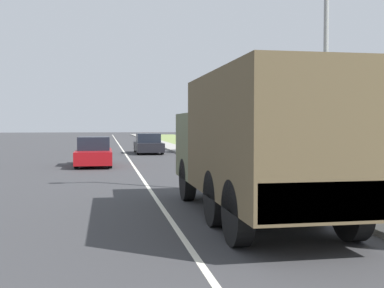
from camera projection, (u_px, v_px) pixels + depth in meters
The scene contains 9 objects.
ground_plane at pixel (123, 151), 37.77m from camera, with size 180.00×180.00×0.00m, color #38383A.
lane_centre_stripe at pixel (123, 151), 37.77m from camera, with size 0.12×120.00×0.00m.
sidewalk_right at pixel (180, 150), 38.56m from camera, with size 1.80×120.00×0.12m.
grass_strip_right at pixel (233, 150), 39.35m from camera, with size 7.00×120.00×0.02m.
military_truck at pixel (257, 141), 10.56m from camera, with size 2.42×7.67×3.15m.
car_nearest_ahead at pixel (94, 153), 24.24m from camera, with size 1.77×4.44×1.47m.
car_second_ahead at pixel (148, 144), 34.78m from camera, with size 1.85×4.77×1.44m.
lamp_post at pixel (320, 20), 13.49m from camera, with size 1.69×0.24×8.43m.
tree_far_right at pixel (261, 83), 33.69m from camera, with size 4.07×4.07×7.01m.
Camera 1 is at (-1.40, 1.93, 2.10)m, focal length 45.00 mm.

